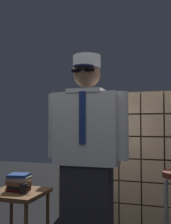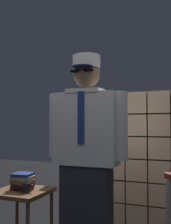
{
  "view_description": "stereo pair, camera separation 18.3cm",
  "coord_description": "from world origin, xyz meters",
  "px_view_note": "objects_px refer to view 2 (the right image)",
  "views": [
    {
      "loc": [
        0.69,
        -2.04,
        1.23
      ],
      "look_at": [
        -0.08,
        0.3,
        1.34
      ],
      "focal_mm": 44.4,
      "sensor_mm": 36.0,
      "label": 1
    },
    {
      "loc": [
        0.86,
        -1.98,
        1.23
      ],
      "look_at": [
        -0.08,
        0.3,
        1.34
      ],
      "focal_mm": 44.4,
      "sensor_mm": 36.0,
      "label": 2
    }
  ],
  "objects_px": {
    "book_stack": "(23,181)",
    "side_table": "(22,198)",
    "coffee_mug": "(27,188)",
    "standing_person": "(86,156)"
  },
  "relations": [
    {
      "from": "standing_person",
      "to": "coffee_mug",
      "type": "relative_size",
      "value": 14.61
    },
    {
      "from": "standing_person",
      "to": "coffee_mug",
      "type": "xyz_separation_m",
      "value": [
        -0.67,
        0.08,
        -0.35
      ]
    },
    {
      "from": "standing_person",
      "to": "side_table",
      "type": "distance_m",
      "value": 0.92
    },
    {
      "from": "coffee_mug",
      "to": "standing_person",
      "type": "bearing_deg",
      "value": -6.64
    },
    {
      "from": "side_table",
      "to": "book_stack",
      "type": "bearing_deg",
      "value": 109.71
    },
    {
      "from": "book_stack",
      "to": "coffee_mug",
      "type": "distance_m",
      "value": 0.14
    },
    {
      "from": "side_table",
      "to": "coffee_mug",
      "type": "distance_m",
      "value": 0.17
    },
    {
      "from": "coffee_mug",
      "to": "side_table",
      "type": "bearing_deg",
      "value": 145.77
    },
    {
      "from": "standing_person",
      "to": "side_table",
      "type": "bearing_deg",
      "value": 168.69
    },
    {
      "from": "book_stack",
      "to": "side_table",
      "type": "bearing_deg",
      "value": -70.29
    }
  ]
}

